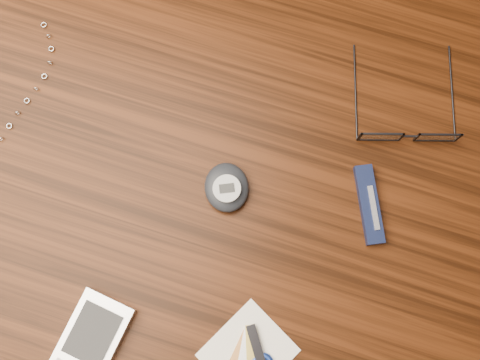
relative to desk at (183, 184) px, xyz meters
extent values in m
plane|color=#472814|center=(0.00, 0.00, -0.65)|extent=(3.80, 3.80, 0.00)
cube|color=#361708|center=(0.00, 0.00, 0.08)|extent=(1.00, 0.70, 0.03)
cylinder|color=#4C2814|center=(-0.45, 0.30, -0.29)|extent=(0.05, 0.05, 0.71)
cylinder|color=#4C2814|center=(0.45, 0.30, -0.29)|extent=(0.05, 0.05, 0.71)
cube|color=black|center=(0.24, 0.11, 0.12)|extent=(0.05, 0.02, 0.03)
cube|color=silver|center=(0.24, 0.11, 0.12)|extent=(0.05, 0.02, 0.02)
cylinder|color=black|center=(0.19, 0.17, 0.10)|extent=(0.04, 0.13, 0.00)
cube|color=black|center=(0.30, 0.14, 0.12)|extent=(0.05, 0.02, 0.03)
cube|color=silver|center=(0.30, 0.14, 0.12)|extent=(0.05, 0.02, 0.02)
cylinder|color=black|center=(0.31, 0.21, 0.10)|extent=(0.04, 0.13, 0.00)
cube|color=black|center=(0.27, 0.13, 0.12)|extent=(0.02, 0.01, 0.00)
torus|color=#BDBDC1|center=(-0.23, -0.03, 0.10)|extent=(0.01, 0.01, 0.01)
torus|color=#BDBDC1|center=(-0.22, -0.01, 0.10)|extent=(0.01, 0.01, 0.00)
torus|color=#BDBDC1|center=(-0.22, 0.01, 0.10)|extent=(0.01, 0.01, 0.01)
torus|color=#BDBDC1|center=(-0.21, 0.02, 0.10)|extent=(0.01, 0.01, 0.00)
torus|color=#BDBDC1|center=(-0.21, 0.04, 0.10)|extent=(0.01, 0.00, 0.01)
torus|color=#BDBDC1|center=(-0.20, 0.06, 0.10)|extent=(0.01, 0.01, 0.00)
torus|color=#BDBDC1|center=(-0.20, 0.08, 0.10)|extent=(0.01, 0.00, 0.01)
torus|color=#BDBDC1|center=(-0.21, 0.10, 0.10)|extent=(0.01, 0.01, 0.00)
torus|color=#BDBDC1|center=(-0.22, 0.12, 0.10)|extent=(0.01, 0.01, 0.01)
torus|color=#BDBDC1|center=(-0.23, 0.13, 0.10)|extent=(0.01, 0.01, 0.00)
cube|color=silver|center=(-0.03, -0.24, 0.11)|extent=(0.08, 0.13, 0.02)
cube|color=black|center=(-0.02, -0.22, 0.12)|extent=(0.06, 0.07, 0.00)
ellipsoid|color=black|center=(0.07, -0.01, 0.11)|extent=(0.08, 0.08, 0.02)
cylinder|color=#A2A6AA|center=(0.07, -0.01, 0.13)|extent=(0.03, 0.03, 0.00)
cube|color=black|center=(0.07, -0.01, 0.13)|extent=(0.02, 0.02, 0.00)
cube|color=white|center=(0.16, -0.19, 0.10)|extent=(0.12, 0.12, 0.00)
cube|color=#8F5F32|center=(0.15, -0.19, 0.10)|extent=(0.02, 0.05, 0.00)
cube|color=silver|center=(0.15, -0.18, 0.11)|extent=(0.02, 0.05, 0.00)
cube|color=olive|center=(0.16, -0.18, 0.11)|extent=(0.03, 0.05, 0.00)
cube|color=black|center=(0.16, -0.18, 0.11)|extent=(0.04, 0.05, 0.00)
cube|color=#0C1937|center=(0.25, 0.03, 0.11)|extent=(0.06, 0.10, 0.01)
cube|color=silver|center=(0.25, 0.02, 0.12)|extent=(0.03, 0.05, 0.00)
camera|label=1|loc=(0.13, -0.14, 0.85)|focal=45.00mm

